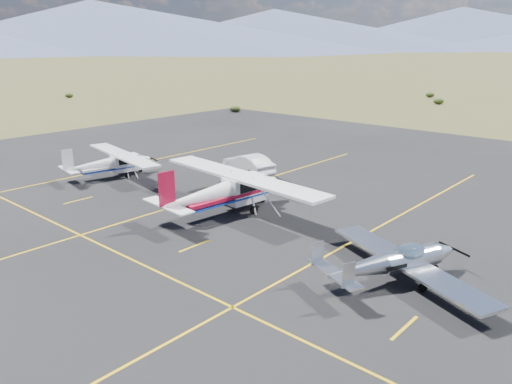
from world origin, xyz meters
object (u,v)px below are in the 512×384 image
aircraft_low_wing (396,262)px  aircraft_plain (110,163)px  sedan (248,164)px  aircraft_cessna (225,190)px

aircraft_low_wing → aircraft_plain: 23.41m
aircraft_low_wing → aircraft_plain: bearing=109.9°
aircraft_plain → sedan: 10.14m
sedan → aircraft_cessna: bearing=45.5°
aircraft_plain → aircraft_cessna: bearing=-80.0°
aircraft_low_wing → aircraft_cessna: bearing=106.5°
aircraft_low_wing → aircraft_cessna: aircraft_cessna is taller
aircraft_plain → aircraft_low_wing: bearing=-83.2°
aircraft_cessna → sedan: 9.04m
aircraft_cessna → aircraft_plain: size_ratio=1.29×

